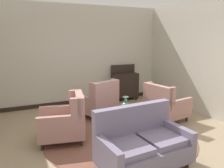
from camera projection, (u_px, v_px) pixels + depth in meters
name	position (u px, v px, depth m)	size (l,w,h in m)	color
ground	(126.00, 141.00, 4.52)	(8.63, 8.63, 0.00)	#9E896B
wall_back	(80.00, 55.00, 6.96)	(5.58, 0.08, 3.06)	beige
wall_right	(198.00, 58.00, 6.14)	(0.08, 4.32, 3.06)	beige
baseboard_back	(82.00, 101.00, 7.21)	(5.42, 0.03, 0.12)	black
area_rug	(119.00, 135.00, 4.79)	(3.21, 3.21, 0.01)	brown
coffee_table	(128.00, 116.00, 4.88)	(0.98, 0.98, 0.46)	black
porcelain_vase	(126.00, 106.00, 4.84)	(0.20, 0.20, 0.36)	#4C7A66
settee	(142.00, 144.00, 3.52)	(1.48, 0.89, 0.98)	slate
armchair_near_window	(165.00, 105.00, 5.57)	(1.02, 0.97, 0.96)	tan
armchair_beside_settee	(65.00, 121.00, 4.46)	(1.02, 0.93, 0.98)	tan
armchair_near_sideboard	(99.00, 102.00, 5.83)	(1.03, 1.07, 1.00)	tan
sideboard	(125.00, 85.00, 7.49)	(0.87, 0.35, 1.18)	black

